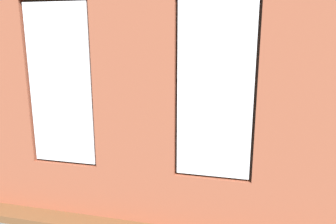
{
  "coord_description": "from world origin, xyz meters",
  "views": [
    {
      "loc": [
        -1.29,
        5.92,
        2.3
      ],
      "look_at": [
        0.06,
        0.4,
        0.97
      ],
      "focal_mm": 35.0,
      "sensor_mm": 36.0,
      "label": 1
    }
  ],
  "objects_px": {
    "cup_ceramic": "(144,130)",
    "potted_plant_between_couches": "(249,160)",
    "media_console": "(33,142)",
    "papasan_chair": "(189,118)",
    "potted_plant_near_tv": "(20,134)",
    "remote_black": "(170,134)",
    "remote_silver": "(166,132)",
    "coffee_table": "(166,135)",
    "candle_jar": "(159,128)",
    "table_plant_small": "(187,126)",
    "potted_plant_mid_room_small": "(224,133)",
    "potted_plant_beside_window_right": "(49,144)",
    "couch_by_window": "(143,173)",
    "couch_left": "(310,153)",
    "tv_flatscreen": "(30,113)"
  },
  "relations": [
    {
      "from": "table_plant_small",
      "to": "tv_flatscreen",
      "type": "bearing_deg",
      "value": 13.92
    },
    {
      "from": "coffee_table",
      "to": "remote_silver",
      "type": "bearing_deg",
      "value": -7.13
    },
    {
      "from": "tv_flatscreen",
      "to": "cup_ceramic",
      "type": "bearing_deg",
      "value": -167.05
    },
    {
      "from": "tv_flatscreen",
      "to": "media_console",
      "type": "bearing_deg",
      "value": 90.0
    },
    {
      "from": "table_plant_small",
      "to": "potted_plant_mid_room_small",
      "type": "distance_m",
      "value": 0.95
    },
    {
      "from": "couch_by_window",
      "to": "potted_plant_beside_window_right",
      "type": "height_order",
      "value": "potted_plant_beside_window_right"
    },
    {
      "from": "remote_black",
      "to": "remote_silver",
      "type": "relative_size",
      "value": 1.0
    },
    {
      "from": "couch_by_window",
      "to": "remote_silver",
      "type": "height_order",
      "value": "couch_by_window"
    },
    {
      "from": "remote_black",
      "to": "media_console",
      "type": "bearing_deg",
      "value": -75.82
    },
    {
      "from": "remote_silver",
      "to": "tv_flatscreen",
      "type": "xyz_separation_m",
      "value": [
        2.56,
        0.6,
        0.37
      ]
    },
    {
      "from": "tv_flatscreen",
      "to": "potted_plant_between_couches",
      "type": "bearing_deg",
      "value": 165.86
    },
    {
      "from": "remote_black",
      "to": "tv_flatscreen",
      "type": "relative_size",
      "value": 0.18
    },
    {
      "from": "media_console",
      "to": "potted_plant_near_tv",
      "type": "bearing_deg",
      "value": 118.38
    },
    {
      "from": "couch_left",
      "to": "coffee_table",
      "type": "distance_m",
      "value": 2.62
    },
    {
      "from": "couch_by_window",
      "to": "remote_silver",
      "type": "relative_size",
      "value": 12.32
    },
    {
      "from": "tv_flatscreen",
      "to": "candle_jar",
      "type": "bearing_deg",
      "value": -163.83
    },
    {
      "from": "couch_left",
      "to": "papasan_chair",
      "type": "relative_size",
      "value": 1.8
    },
    {
      "from": "couch_by_window",
      "to": "couch_left",
      "type": "bearing_deg",
      "value": -149.72
    },
    {
      "from": "cup_ceramic",
      "to": "potted_plant_between_couches",
      "type": "relative_size",
      "value": 0.09
    },
    {
      "from": "potted_plant_between_couches",
      "to": "remote_silver",
      "type": "bearing_deg",
      "value": -46.37
    },
    {
      "from": "coffee_table",
      "to": "potted_plant_beside_window_right",
      "type": "xyz_separation_m",
      "value": [
        1.39,
        1.8,
        0.31
      ]
    },
    {
      "from": "potted_plant_beside_window_right",
      "to": "table_plant_small",
      "type": "bearing_deg",
      "value": -132.56
    },
    {
      "from": "candle_jar",
      "to": "papasan_chair",
      "type": "bearing_deg",
      "value": -110.05
    },
    {
      "from": "papasan_chair",
      "to": "candle_jar",
      "type": "bearing_deg",
      "value": 69.95
    },
    {
      "from": "cup_ceramic",
      "to": "candle_jar",
      "type": "relative_size",
      "value": 0.74
    },
    {
      "from": "table_plant_small",
      "to": "potted_plant_between_couches",
      "type": "distance_m",
      "value": 2.13
    },
    {
      "from": "candle_jar",
      "to": "potted_plant_near_tv",
      "type": "relative_size",
      "value": 0.1
    },
    {
      "from": "coffee_table",
      "to": "papasan_chair",
      "type": "bearing_deg",
      "value": -101.06
    },
    {
      "from": "couch_by_window",
      "to": "papasan_chair",
      "type": "bearing_deg",
      "value": -93.3
    },
    {
      "from": "remote_silver",
      "to": "papasan_chair",
      "type": "distance_m",
      "value": 1.24
    },
    {
      "from": "media_console",
      "to": "potted_plant_beside_window_right",
      "type": "xyz_separation_m",
      "value": [
        -1.18,
        1.19,
        0.44
      ]
    },
    {
      "from": "tv_flatscreen",
      "to": "remote_black",
      "type": "bearing_deg",
      "value": -169.5
    },
    {
      "from": "remote_black",
      "to": "potted_plant_beside_window_right",
      "type": "bearing_deg",
      "value": -37.81
    },
    {
      "from": "cup_ceramic",
      "to": "papasan_chair",
      "type": "height_order",
      "value": "papasan_chair"
    },
    {
      "from": "couch_left",
      "to": "potted_plant_mid_room_small",
      "type": "bearing_deg",
      "value": -125.09
    },
    {
      "from": "table_plant_small",
      "to": "potted_plant_near_tv",
      "type": "distance_m",
      "value": 2.97
    },
    {
      "from": "coffee_table",
      "to": "candle_jar",
      "type": "xyz_separation_m",
      "value": [
        0.17,
        -0.09,
        0.12
      ]
    },
    {
      "from": "remote_silver",
      "to": "media_console",
      "type": "bearing_deg",
      "value": -175.97
    },
    {
      "from": "remote_black",
      "to": "remote_silver",
      "type": "height_order",
      "value": "same"
    },
    {
      "from": "table_plant_small",
      "to": "potted_plant_mid_room_small",
      "type": "relative_size",
      "value": 0.54
    },
    {
      "from": "candle_jar",
      "to": "potted_plant_mid_room_small",
      "type": "distance_m",
      "value": 1.41
    },
    {
      "from": "remote_silver",
      "to": "remote_black",
      "type": "bearing_deg",
      "value": -55.58
    },
    {
      "from": "couch_by_window",
      "to": "potted_plant_near_tv",
      "type": "bearing_deg",
      "value": -1.59
    },
    {
      "from": "coffee_table",
      "to": "papasan_chair",
      "type": "height_order",
      "value": "papasan_chair"
    },
    {
      "from": "couch_left",
      "to": "table_plant_small",
      "type": "bearing_deg",
      "value": -102.66
    },
    {
      "from": "media_console",
      "to": "papasan_chair",
      "type": "distance_m",
      "value": 3.35
    },
    {
      "from": "tv_flatscreen",
      "to": "potted_plant_between_couches",
      "type": "distance_m",
      "value": 4.26
    },
    {
      "from": "candle_jar",
      "to": "potted_plant_between_couches",
      "type": "distance_m",
      "value": 2.46
    },
    {
      "from": "potted_plant_mid_room_small",
      "to": "potted_plant_near_tv",
      "type": "height_order",
      "value": "potted_plant_near_tv"
    },
    {
      "from": "remote_black",
      "to": "potted_plant_between_couches",
      "type": "distance_m",
      "value": 2.13
    }
  ]
}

